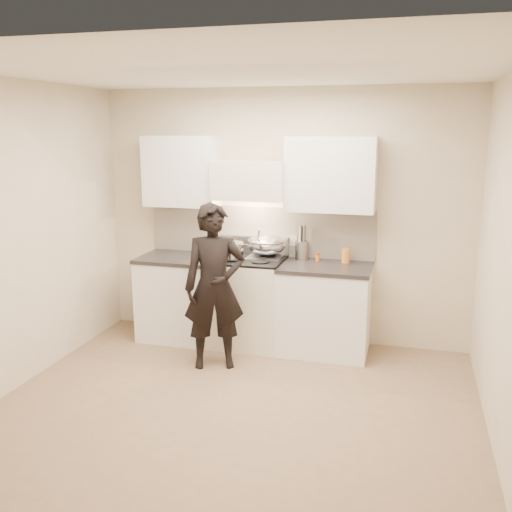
{
  "coord_description": "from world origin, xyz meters",
  "views": [
    {
      "loc": [
        1.32,
        -4.18,
        2.28
      ],
      "look_at": [
        -0.1,
        1.05,
        1.06
      ],
      "focal_mm": 40.0,
      "sensor_mm": 36.0,
      "label": 1
    }
  ],
  "objects_px": {
    "counter_right": "(325,309)",
    "utensil_crock": "(301,249)",
    "stove": "(247,301)",
    "person": "(214,287)",
    "wok": "(267,245)"
  },
  "relations": [
    {
      "from": "wok",
      "to": "utensil_crock",
      "type": "distance_m",
      "value": 0.37
    },
    {
      "from": "counter_right",
      "to": "person",
      "type": "xyz_separation_m",
      "value": [
        -0.97,
        -0.65,
        0.34
      ]
    },
    {
      "from": "stove",
      "to": "wok",
      "type": "relative_size",
      "value": 1.89
    },
    {
      "from": "wok",
      "to": "person",
      "type": "bearing_deg",
      "value": -111.73
    },
    {
      "from": "counter_right",
      "to": "wok",
      "type": "relative_size",
      "value": 1.82
    },
    {
      "from": "utensil_crock",
      "to": "person",
      "type": "distance_m",
      "value": 1.12
    },
    {
      "from": "stove",
      "to": "wok",
      "type": "bearing_deg",
      "value": 39.13
    },
    {
      "from": "counter_right",
      "to": "utensil_crock",
      "type": "xyz_separation_m",
      "value": [
        -0.29,
        0.22,
        0.57
      ]
    },
    {
      "from": "wok",
      "to": "person",
      "type": "relative_size",
      "value": 0.32
    },
    {
      "from": "counter_right",
      "to": "utensil_crock",
      "type": "bearing_deg",
      "value": 143.76
    },
    {
      "from": "counter_right",
      "to": "person",
      "type": "relative_size",
      "value": 0.57
    },
    {
      "from": "wok",
      "to": "person",
      "type": "height_order",
      "value": "person"
    },
    {
      "from": "stove",
      "to": "utensil_crock",
      "type": "height_order",
      "value": "utensil_crock"
    },
    {
      "from": "counter_right",
      "to": "person",
      "type": "bearing_deg",
      "value": -146.13
    },
    {
      "from": "wok",
      "to": "utensil_crock",
      "type": "height_order",
      "value": "wok"
    }
  ]
}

